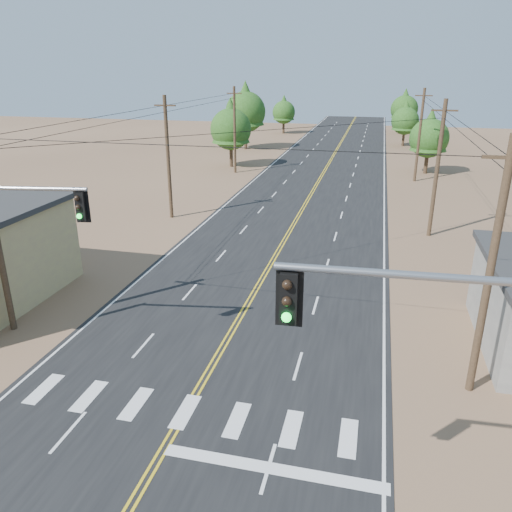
% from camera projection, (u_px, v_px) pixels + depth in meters
% --- Properties ---
extents(road, '(15.00, 200.00, 0.02)m').
position_uv_depth(road, '(289.00, 233.00, 38.56)').
color(road, black).
rests_on(road, ground).
extents(utility_pole_left_mid, '(1.80, 0.30, 10.00)m').
position_uv_depth(utility_pole_left_mid, '(168.00, 157.00, 40.87)').
color(utility_pole_left_mid, '#4C3826').
rests_on(utility_pole_left_mid, ground).
extents(utility_pole_left_far, '(1.80, 0.30, 10.00)m').
position_uv_depth(utility_pole_left_far, '(235.00, 130.00, 59.05)').
color(utility_pole_left_far, '#4C3826').
rests_on(utility_pole_left_far, ground).
extents(utility_pole_right_near, '(1.80, 0.30, 10.00)m').
position_uv_depth(utility_pole_right_near, '(490.00, 271.00, 18.09)').
color(utility_pole_right_near, '#4C3826').
rests_on(utility_pole_right_near, ground).
extents(utility_pole_right_mid, '(1.80, 0.30, 10.00)m').
position_uv_depth(utility_pole_right_mid, '(437.00, 169.00, 36.27)').
color(utility_pole_right_mid, '#4C3826').
rests_on(utility_pole_right_mid, ground).
extents(utility_pole_right_far, '(1.80, 0.30, 10.00)m').
position_uv_depth(utility_pole_right_far, '(420.00, 135.00, 54.45)').
color(utility_pole_right_far, '#4C3826').
rests_on(utility_pole_right_far, ground).
extents(signal_mast_right, '(6.97, 0.80, 8.20)m').
position_uv_depth(signal_mast_right, '(491.00, 384.00, 10.88)').
color(signal_mast_right, gray).
rests_on(signal_mast_right, ground).
extents(tree_left_near, '(5.14, 5.14, 8.57)m').
position_uv_depth(tree_left_near, '(231.00, 125.00, 62.62)').
color(tree_left_near, '#3F2D1E').
rests_on(tree_left_near, ground).
extents(tree_left_mid, '(6.13, 6.13, 10.22)m').
position_uv_depth(tree_left_mid, '(245.00, 108.00, 76.18)').
color(tree_left_mid, '#3F2D1E').
rests_on(tree_left_mid, ground).
extents(tree_left_far, '(4.32, 4.32, 7.20)m').
position_uv_depth(tree_left_far, '(284.00, 110.00, 95.21)').
color(tree_left_far, '#3F2D1E').
rests_on(tree_left_far, ground).
extents(tree_right_near, '(4.57, 4.57, 7.61)m').
position_uv_depth(tree_right_near, '(430.00, 134.00, 58.66)').
color(tree_right_near, '#3F2D1E').
rests_on(tree_right_near, ground).
extents(tree_right_mid, '(4.33, 4.33, 7.21)m').
position_uv_depth(tree_right_mid, '(405.00, 118.00, 79.73)').
color(tree_right_mid, '#3F2D1E').
rests_on(tree_right_mid, ground).
extents(tree_right_far, '(5.04, 5.04, 8.41)m').
position_uv_depth(tree_right_far, '(405.00, 106.00, 94.07)').
color(tree_right_far, '#3F2D1E').
rests_on(tree_right_far, ground).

